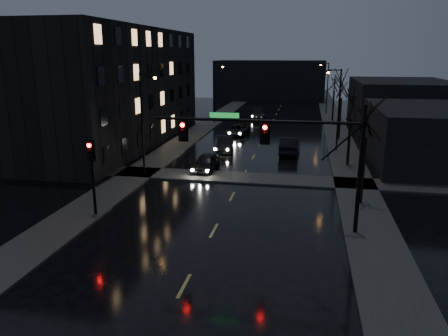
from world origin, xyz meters
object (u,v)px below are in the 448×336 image
at_px(oncoming_car_b, 225,144).
at_px(oncoming_car_d, 258,114).
at_px(lead_car, 290,145).
at_px(oncoming_car_c, 238,130).
at_px(oncoming_car_a, 206,163).

height_order(oncoming_car_b, oncoming_car_d, oncoming_car_d).
bearing_deg(lead_car, oncoming_car_c, -51.43).
xyz_separation_m(oncoming_car_c, oncoming_car_d, (0.91, 13.94, 0.13)).
bearing_deg(lead_car, oncoming_car_b, 1.93).
bearing_deg(oncoming_car_b, oncoming_car_c, 83.35).
bearing_deg(oncoming_car_d, lead_car, -83.42).
relative_size(oncoming_car_a, oncoming_car_c, 0.92).
bearing_deg(oncoming_car_b, oncoming_car_d, 80.46).
bearing_deg(oncoming_car_a, oncoming_car_d, 91.17).
bearing_deg(oncoming_car_d, oncoming_car_a, -99.03).
distance_m(oncoming_car_c, lead_car, 10.84).
xyz_separation_m(oncoming_car_b, oncoming_car_c, (-0.15, 8.69, -0.10)).
bearing_deg(oncoming_car_c, lead_car, -47.68).
distance_m(oncoming_car_c, oncoming_car_d, 13.97).
xyz_separation_m(oncoming_car_b, oncoming_car_d, (0.76, 22.64, 0.03)).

